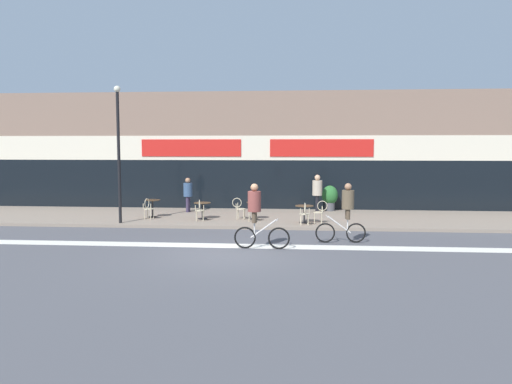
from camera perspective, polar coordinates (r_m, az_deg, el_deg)
ground_plane at (r=14.93m, az=-3.36°, el=-7.17°), size 120.00×120.00×0.00m
sidewalk_slab at (r=22.01m, az=-0.67°, el=-2.96°), size 40.00×5.50×0.12m
storefront_facade at (r=26.48m, az=0.31°, el=4.66°), size 40.00×4.06×5.88m
bike_lane_stripe at (r=16.21m, az=-2.69°, el=-6.16°), size 36.00×0.70×0.01m
bistro_table_0 at (r=22.18m, az=-11.74°, el=-1.44°), size 0.67×0.67×0.76m
bistro_table_1 at (r=21.32m, az=-6.15°, el=-1.74°), size 0.72×0.72×0.70m
bistro_table_2 at (r=21.10m, az=-0.25°, el=-1.74°), size 0.61×0.61×0.73m
bistro_table_3 at (r=20.22m, az=5.54°, el=-2.11°), size 0.74×0.74×0.70m
cafe_chair_0_near at (r=21.59m, az=-12.24°, el=-1.70°), size 0.45×0.60×0.90m
cafe_chair_1_near at (r=20.70m, az=-6.45°, el=-1.91°), size 0.45×0.60×0.90m
cafe_chair_2_near at (r=20.48m, az=-0.40°, el=-1.95°), size 0.43×0.59×0.90m
cafe_chair_2_side at (r=21.17m, az=-1.94°, el=-1.72°), size 0.59×0.43×0.90m
cafe_chair_3_near at (r=19.60m, az=5.58°, el=-2.30°), size 0.43×0.59×0.90m
cafe_chair_3_side at (r=20.24m, az=7.32°, el=-2.08°), size 0.58×0.40×0.90m
planter_pot at (r=24.11m, az=8.43°, el=-0.55°), size 0.76×0.76×1.21m
lamp_post at (r=20.65m, az=-15.44°, el=5.21°), size 0.26×0.26×5.46m
cyclist_0 at (r=16.81m, az=10.23°, el=-1.91°), size 1.69×0.51×1.99m
cyclist_1 at (r=15.57m, az=0.07°, el=-2.30°), size 1.76×0.48×2.05m
pedestrian_near_end at (r=23.34m, az=7.02°, el=0.21°), size 0.48×0.48×1.77m
pedestrian_far_end at (r=23.59m, az=-7.79°, el=0.03°), size 0.47×0.47×1.61m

